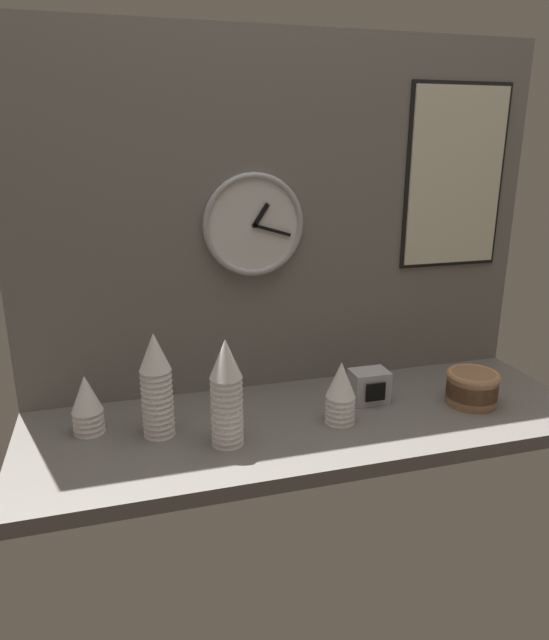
# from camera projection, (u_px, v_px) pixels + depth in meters

# --- Properties ---
(ground_plane) EXTENTS (1.60, 0.56, 0.04)m
(ground_plane) POSITION_uv_depth(u_px,v_px,m) (309.00, 422.00, 1.63)
(ground_plane) COLOR slate
(wall_tiled_back) EXTENTS (1.60, 0.03, 1.05)m
(wall_tiled_back) POSITION_uv_depth(u_px,v_px,m) (284.00, 219.00, 1.71)
(wall_tiled_back) COLOR slate
(wall_tiled_back) RESTS_ON ground_plane
(cup_stack_center_right) EXTENTS (0.08, 0.08, 0.18)m
(cup_stack_center_right) POSITION_uv_depth(u_px,v_px,m) (341.00, 392.00, 1.57)
(cup_stack_center_right) COLOR white
(cup_stack_center_right) RESTS_ON ground_plane
(cup_stack_far_left) EXTENTS (0.08, 0.08, 0.16)m
(cup_stack_far_left) POSITION_uv_depth(u_px,v_px,m) (87.00, 404.00, 1.51)
(cup_stack_far_left) COLOR white
(cup_stack_far_left) RESTS_ON ground_plane
(cup_stack_center_left) EXTENTS (0.08, 0.08, 0.29)m
(cup_stack_center_left) POSITION_uv_depth(u_px,v_px,m) (226.00, 393.00, 1.44)
(cup_stack_center_left) COLOR white
(cup_stack_center_left) RESTS_ON ground_plane
(cup_stack_left) EXTENTS (0.08, 0.08, 0.29)m
(cup_stack_left) POSITION_uv_depth(u_px,v_px,m) (156.00, 385.00, 1.48)
(cup_stack_left) COLOR white
(cup_stack_left) RESTS_ON ground_plane
(bowl_stack_far_right) EXTENTS (0.15, 0.15, 0.10)m
(bowl_stack_far_right) POSITION_uv_depth(u_px,v_px,m) (472.00, 387.00, 1.69)
(bowl_stack_far_right) COLOR #996B47
(bowl_stack_far_right) RESTS_ON ground_plane
(wall_clock) EXTENTS (0.30, 0.03, 0.30)m
(wall_clock) POSITION_uv_depth(u_px,v_px,m) (254.00, 225.00, 1.66)
(wall_clock) COLOR white
(menu_board) EXTENTS (0.35, 0.01, 0.57)m
(menu_board) POSITION_uv_depth(u_px,v_px,m) (455.00, 177.00, 1.80)
(menu_board) COLOR black
(napkin_dispenser) EXTENTS (0.11, 0.08, 0.10)m
(napkin_dispenser) POSITION_uv_depth(u_px,v_px,m) (369.00, 386.00, 1.70)
(napkin_dispenser) COLOR #B7B7BC
(napkin_dispenser) RESTS_ON ground_plane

